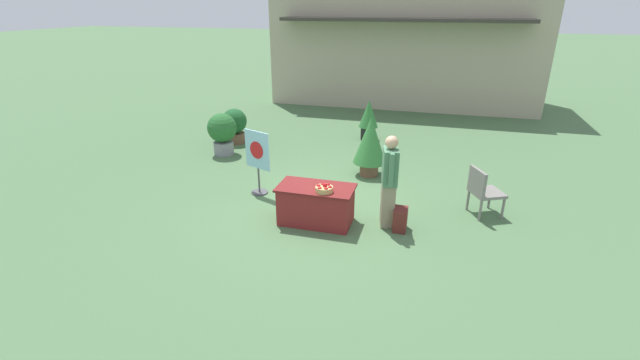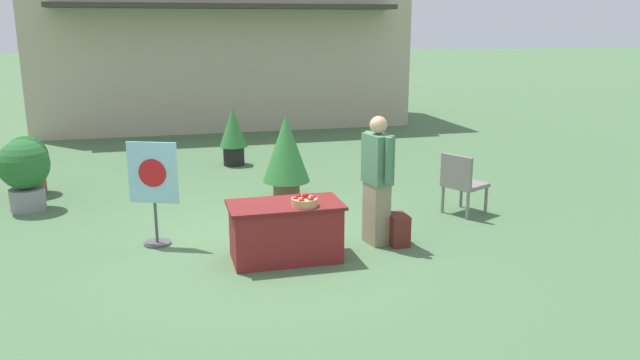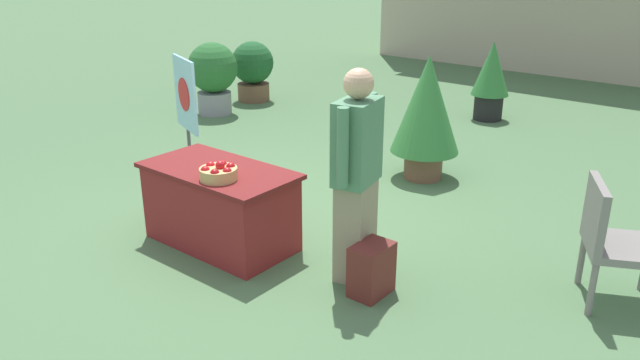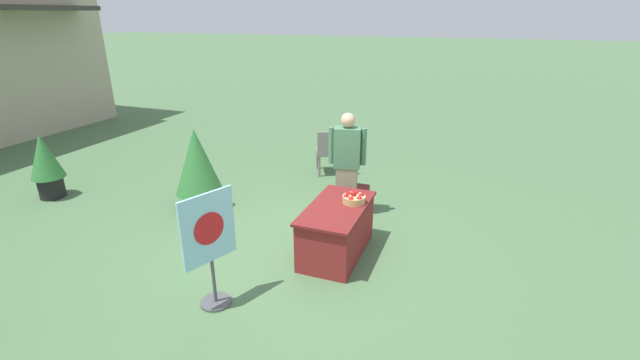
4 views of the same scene
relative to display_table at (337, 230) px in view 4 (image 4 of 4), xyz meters
name	(u,v)px [view 4 (image 4 of 4)]	position (x,y,z in m)	size (l,w,h in m)	color
ground_plane	(298,248)	(-0.06, 0.57, -0.37)	(120.00, 120.00, 0.00)	#4C7047
display_table	(337,230)	(0.00, 0.00, 0.00)	(1.41, 0.75, 0.73)	maroon
apple_basket	(354,198)	(0.20, -0.18, 0.42)	(0.32, 0.32, 0.16)	tan
person_visitor	(347,164)	(1.30, 0.27, 0.52)	(0.34, 0.60, 1.72)	gray
backpack	(358,197)	(1.55, 0.13, -0.16)	(0.24, 0.34, 0.42)	maroon
poster_board	(210,244)	(-1.56, 0.95, 0.42)	(0.63, 0.36, 1.40)	#4C4C51
patio_chair	(330,149)	(2.99, 1.17, 0.17)	(0.74, 0.74, 0.95)	gray
potted_plant_near_right	(197,165)	(0.55, 2.65, 0.45)	(0.78, 0.78, 1.43)	brown
potted_plant_near_left	(45,163)	(0.02, 5.54, 0.30)	(0.57, 0.57, 1.20)	black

